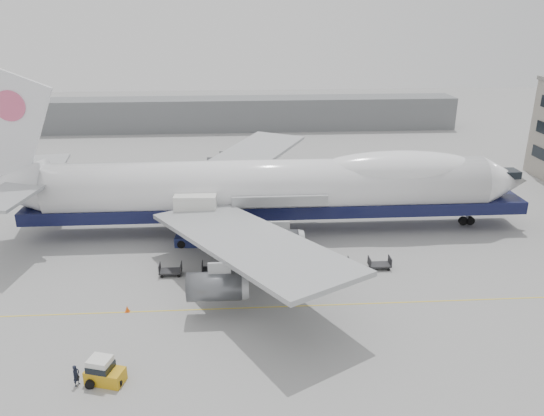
{
  "coord_description": "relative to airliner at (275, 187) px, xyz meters",
  "views": [
    {
      "loc": [
        -3.68,
        -48.18,
        25.85
      ],
      "look_at": [
        -0.06,
        6.0,
        5.18
      ],
      "focal_mm": 35.0,
      "sensor_mm": 36.0,
      "label": 1
    }
  ],
  "objects": [
    {
      "name": "dolly_1",
      "position": [
        -7.13,
        -11.1,
        -5.09
      ],
      "size": [
        2.3,
        1.35,
        1.3
      ],
      "color": "#2D2D30",
      "rests_on": "ground"
    },
    {
      "name": "airliner",
      "position": [
        0.0,
        0.0,
        0.0
      ],
      "size": [
        67.0,
        55.3,
        19.98
      ],
      "color": "white",
      "rests_on": "ground"
    },
    {
      "name": "baggage_tug",
      "position": [
        -14.51,
        -27.52,
        -4.73
      ],
      "size": [
        3.05,
        2.21,
        2.01
      ],
      "rotation": [
        0.0,
        0.0,
        -0.3
      ],
      "color": "#C99312",
      "rests_on": "ground"
    },
    {
      "name": "dolly_2",
      "position": [
        -2.78,
        -11.1,
        -5.09
      ],
      "size": [
        2.3,
        1.35,
        1.3
      ],
      "color": "#2D2D30",
      "rests_on": "ground"
    },
    {
      "name": "traffic_cone",
      "position": [
        -14.64,
        -17.9,
        -5.33
      ],
      "size": [
        0.42,
        0.42,
        0.62
      ],
      "rotation": [
        0.0,
        0.0,
        0.08
      ],
      "color": "#E2510B",
      "rests_on": "ground"
    },
    {
      "name": "ground_worker",
      "position": [
        -16.4,
        -27.75,
        -4.78
      ],
      "size": [
        0.64,
        0.73,
        1.68
      ],
      "primitive_type": "imported",
      "rotation": [
        0.0,
        0.0,
        1.1
      ],
      "color": "black",
      "rests_on": "ground"
    },
    {
      "name": "dolly_3",
      "position": [
        1.58,
        -11.1,
        -5.09
      ],
      "size": [
        2.3,
        1.35,
        1.3
      ],
      "color": "#2D2D30",
      "rests_on": "ground"
    },
    {
      "name": "catering_truck",
      "position": [
        -9.17,
        -3.48,
        -2.18
      ],
      "size": [
        5.26,
        3.79,
        6.13
      ],
      "rotation": [
        0.0,
        0.0,
        -0.06
      ],
      "color": "navy",
      "rests_on": "ground"
    },
    {
      "name": "dolly_4",
      "position": [
        5.93,
        -11.1,
        -5.09
      ],
      "size": [
        2.3,
        1.35,
        1.3
      ],
      "color": "#2D2D30",
      "rests_on": "ground"
    },
    {
      "name": "dolly_5",
      "position": [
        10.29,
        -11.1,
        -5.09
      ],
      "size": [
        2.3,
        1.35,
        1.3
      ],
      "color": "#2D2D30",
      "rests_on": "ground"
    },
    {
      "name": "dolly_0",
      "position": [
        -11.49,
        -11.1,
        -5.09
      ],
      "size": [
        2.3,
        1.35,
        1.3
      ],
      "color": "#2D2D30",
      "rests_on": "ground"
    },
    {
      "name": "apron_line",
      "position": [
        -0.64,
        -18.0,
        -5.62
      ],
      "size": [
        60.0,
        0.15,
        0.01
      ],
      "primitive_type": "cube",
      "color": "gold",
      "rests_on": "ground"
    },
    {
      "name": "hangar",
      "position": [
        -10.64,
        58.0,
        -2.12
      ],
      "size": [
        110.0,
        8.0,
        7.0
      ],
      "primitive_type": "cube",
      "color": "slate",
      "rests_on": "ground"
    },
    {
      "name": "ground",
      "position": [
        -0.64,
        -12.0,
        -5.62
      ],
      "size": [
        260.0,
        260.0,
        0.0
      ],
      "primitive_type": "plane",
      "color": "gray",
      "rests_on": "ground"
    }
  ]
}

